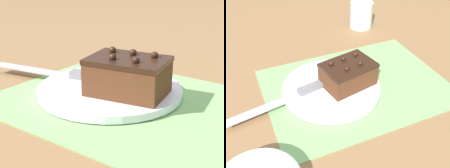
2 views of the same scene
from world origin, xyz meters
TOP-DOWN VIEW (x-y plane):
  - ground_plane at (0.00, 0.00)m, footprint 3.00×3.00m
  - placemat_woven at (0.00, 0.00)m, footprint 0.46×0.34m
  - cake_plate at (-0.07, 0.01)m, footprint 0.25×0.25m
  - chocolate_cake at (-0.02, 0.00)m, footprint 0.14×0.11m
  - serving_knife at (-0.15, 0.01)m, footprint 0.26×0.07m

SIDE VIEW (x-z plane):
  - ground_plane at x=0.00m, z-range 0.00..0.00m
  - placemat_woven at x=0.00m, z-range 0.00..0.00m
  - cake_plate at x=-0.07m, z-range 0.00..0.02m
  - serving_knife at x=-0.15m, z-range 0.01..0.03m
  - chocolate_cake at x=-0.02m, z-range 0.01..0.08m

